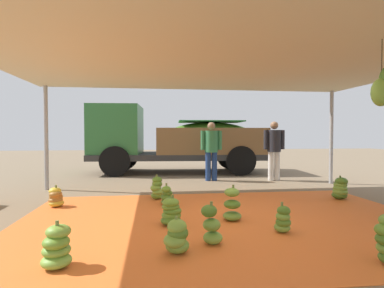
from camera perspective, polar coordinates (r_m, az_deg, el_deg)
ground_plane at (r=7.99m, az=1.27°, el=-8.18°), size 40.00×40.00×0.00m
tarp_orange at (r=5.11m, az=6.43°, el=-13.87°), size 6.62×4.49×0.01m
tent_canopy at (r=4.97m, az=7.06°, el=15.61°), size 8.00×7.00×2.65m
banana_bunch_0 at (r=7.31m, az=25.68°, el=-7.47°), size 0.37×0.39×0.50m
banana_bunch_1 at (r=4.61m, az=16.44°, el=-13.31°), size 0.30×0.32×0.43m
banana_bunch_2 at (r=6.10m, az=-4.68°, el=-9.55°), size 0.30×0.30×0.43m
banana_bunch_3 at (r=6.64m, az=-6.48°, el=-8.17°), size 0.35×0.37×0.53m
banana_bunch_4 at (r=3.71m, az=-2.83°, el=-16.84°), size 0.41×0.42×0.44m
banana_bunch_5 at (r=4.00m, az=3.60°, el=-14.89°), size 0.35×0.35×0.54m
banana_bunch_6 at (r=5.06m, az=7.41°, el=-11.22°), size 0.35×0.35×0.57m
banana_bunch_9 at (r=6.49m, az=-23.84°, el=-9.04°), size 0.39×0.39×0.41m
banana_bunch_11 at (r=4.82m, az=-3.86°, el=-12.41°), size 0.40×0.41×0.46m
banana_bunch_12 at (r=3.64m, az=-23.69°, el=-17.11°), size 0.43×0.44×0.49m
cargo_truck_main at (r=11.24m, az=-3.66°, el=0.92°), size 6.27×2.65×2.40m
worker_0 at (r=9.22m, az=3.58°, el=-0.48°), size 0.64×0.39×1.75m
worker_1 at (r=9.56m, az=14.92°, el=-0.37°), size 0.65×0.40×1.77m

